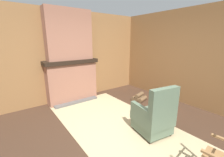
% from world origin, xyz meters
% --- Properties ---
extents(ground_plane, '(14.00, 14.00, 0.00)m').
position_xyz_m(ground_plane, '(0.00, 0.00, 0.00)').
color(ground_plane, '#3D281C').
extents(wood_panel_wall_left, '(0.06, 5.67, 2.67)m').
position_xyz_m(wood_panel_wall_left, '(-2.57, 0.00, 1.34)').
color(wood_panel_wall_left, olive).
rests_on(wood_panel_wall_left, ground).
extents(wood_panel_wall_back, '(5.67, 0.09, 2.67)m').
position_xyz_m(wood_panel_wall_back, '(0.03, 2.57, 1.34)').
color(wood_panel_wall_back, olive).
rests_on(wood_panel_wall_back, ground).
extents(fireplace_hearth, '(0.59, 1.55, 1.27)m').
position_xyz_m(fireplace_hearth, '(-2.33, 0.00, 0.63)').
color(fireplace_hearth, '#93604C').
rests_on(fireplace_hearth, ground).
extents(chimney_breast, '(0.34, 1.28, 1.38)m').
position_xyz_m(chimney_breast, '(-2.35, 0.00, 1.96)').
color(chimney_breast, '#93604C').
rests_on(chimney_breast, fireplace_hearth).
extents(area_rug, '(3.98, 1.89, 0.01)m').
position_xyz_m(area_rug, '(-0.25, 0.21, 0.01)').
color(area_rug, tan).
rests_on(area_rug, ground).
extents(armchair, '(0.75, 0.71, 1.03)m').
position_xyz_m(armchair, '(0.24, 0.59, 0.37)').
color(armchair, '#516651').
rests_on(armchair, ground).
extents(firewood_stack, '(0.45, 0.45, 0.23)m').
position_xyz_m(firewood_stack, '(-1.13, 1.65, 0.09)').
color(firewood_stack, brown).
rests_on(firewood_stack, ground).
extents(oil_lamp_vase, '(0.10, 0.10, 0.32)m').
position_xyz_m(oil_lamp_vase, '(-2.38, -0.24, 1.38)').
color(oil_lamp_vase, '#99B29E').
rests_on(oil_lamp_vase, fireplace_hearth).
extents(storage_case, '(0.13, 0.27, 0.13)m').
position_xyz_m(storage_case, '(-2.38, 0.27, 1.33)').
color(storage_case, black).
rests_on(storage_case, fireplace_hearth).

